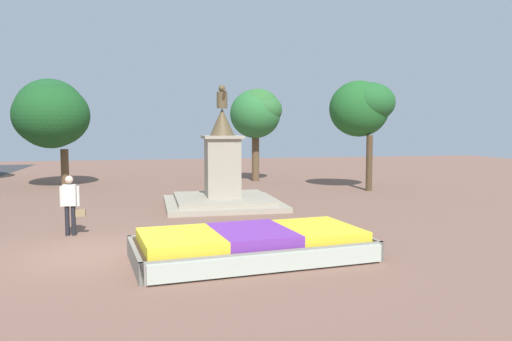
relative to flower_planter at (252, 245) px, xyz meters
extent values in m
plane|color=brown|center=(-3.83, 1.23, -0.33)|extent=(74.71, 74.71, 0.00)
cube|color=#38281C|center=(0.01, 0.06, -0.11)|extent=(5.80, 3.20, 0.44)
cube|color=gray|center=(0.17, -1.25, -0.09)|extent=(5.70, 0.81, 0.48)
cube|color=gray|center=(-0.15, 1.36, -0.09)|extent=(5.70, 0.81, 0.48)
cube|color=gray|center=(-2.78, -0.29, -0.09)|extent=(0.44, 2.72, 0.48)
cube|color=gray|center=(2.81, 0.41, -0.09)|extent=(0.44, 2.72, 0.48)
cube|color=yellow|center=(-1.75, -0.16, 0.25)|extent=(2.05, 2.53, 0.26)
cube|color=#72339E|center=(0.01, 0.06, 0.25)|extent=(2.05, 2.53, 0.27)
cube|color=yellow|center=(1.77, 0.28, 0.23)|extent=(2.05, 2.53, 0.24)
cube|color=#B2BCAD|center=(0.18, -1.30, -0.09)|extent=(5.43, 0.87, 0.40)
cube|color=#9F9580|center=(0.50, 8.30, -0.23)|extent=(4.62, 4.62, 0.19)
cube|color=gray|center=(0.50, 8.30, -0.04)|extent=(3.77, 3.77, 0.19)
cube|color=#9E937F|center=(0.50, 8.30, 1.24)|extent=(1.33, 1.33, 2.36)
cube|color=#9E937F|center=(0.50, 8.30, 2.47)|extent=(1.57, 1.57, 0.12)
cone|color=brown|center=(0.50, 8.30, 3.09)|extent=(1.00, 1.00, 1.10)
cylinder|color=brown|center=(0.50, 8.30, 3.96)|extent=(0.43, 0.43, 0.64)
sphere|color=brown|center=(0.50, 8.30, 4.42)|extent=(0.28, 0.28, 0.28)
cylinder|color=brown|center=(0.52, 8.04, 4.09)|extent=(0.14, 0.43, 0.55)
cylinder|color=black|center=(-4.82, 3.70, 0.12)|extent=(0.13, 0.13, 0.89)
cylinder|color=black|center=(-4.64, 3.69, 0.12)|extent=(0.13, 0.13, 0.89)
cube|color=beige|center=(-4.73, 3.70, 0.88)|extent=(0.40, 0.25, 0.63)
cylinder|color=beige|center=(-4.97, 3.72, 0.85)|extent=(0.09, 0.09, 0.60)
cylinder|color=beige|center=(-4.49, 3.68, 0.85)|extent=(0.09, 0.09, 0.60)
sphere|color=beige|center=(-4.73, 3.70, 1.34)|extent=(0.23, 0.23, 0.23)
cube|color=olive|center=(-4.43, 3.67, 0.34)|extent=(0.29, 0.14, 0.22)
cylinder|color=#4C3823|center=(8.43, 11.56, 1.07)|extent=(0.31, 0.31, 2.80)
ellipsoid|color=#205C25|center=(8.07, 12.10, 3.80)|extent=(3.05, 2.71, 2.83)
ellipsoid|color=#215B28|center=(8.50, 11.91, 4.11)|extent=(2.65, 2.60, 2.04)
cylinder|color=brown|center=(-6.91, 16.96, 0.67)|extent=(0.42, 0.42, 2.01)
ellipsoid|color=#1B4F24|center=(-7.53, 16.85, 3.59)|extent=(3.73, 3.93, 3.72)
ellipsoid|color=#1A4D20|center=(-7.39, 16.33, 3.49)|extent=(3.91, 4.00, 3.36)
cylinder|color=brown|center=(3.80, 17.29, 1.17)|extent=(0.44, 0.44, 3.00)
ellipsoid|color=#2B6E34|center=(3.75, 17.13, 3.65)|extent=(2.95, 3.18, 2.84)
ellipsoid|color=#306930|center=(3.89, 16.94, 3.99)|extent=(2.48, 2.50, 2.23)
ellipsoid|color=#2E6932|center=(3.96, 17.01, 3.88)|extent=(2.69, 2.84, 2.08)
camera|label=1|loc=(-2.43, -11.70, 2.88)|focal=35.00mm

